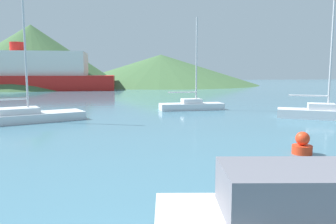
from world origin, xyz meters
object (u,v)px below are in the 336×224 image
object	(u,v)px
sailboat_inner	(321,111)
buoy_marker	(302,145)
sailboat_outer	(191,105)
sailboat_middle	(18,116)
ferry_distant	(19,73)

from	to	relation	value
sailboat_inner	buoy_marker	size ratio (longest dim) A/B	13.11
sailboat_inner	sailboat_outer	size ratio (longest dim) A/B	1.50
sailboat_outer	sailboat_middle	bearing A→B (deg)	-160.09
buoy_marker	sailboat_inner	bearing A→B (deg)	50.02
ferry_distant	buoy_marker	size ratio (longest dim) A/B	38.72
sailboat_outer	buoy_marker	size ratio (longest dim) A/B	8.74
sailboat_inner	ferry_distant	distance (m)	49.46
sailboat_outer	buoy_marker	distance (m)	14.70
ferry_distant	sailboat_outer	bearing A→B (deg)	-55.66
sailboat_middle	buoy_marker	bearing A→B (deg)	-61.29
ferry_distant	buoy_marker	bearing A→B (deg)	-63.72
buoy_marker	sailboat_outer	bearing A→B (deg)	90.47
sailboat_outer	ferry_distant	world-z (taller)	ferry_distant
sailboat_inner	ferry_distant	bearing A→B (deg)	154.89
sailboat_middle	sailboat_outer	size ratio (longest dim) A/B	1.15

